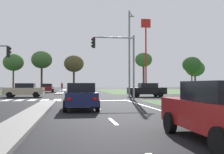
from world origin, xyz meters
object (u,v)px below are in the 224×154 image
object	(u,v)px
treeline_sixth	(192,65)
treeline_seventh	(195,69)
car_black_fifth	(147,90)
treeline_third	(42,60)
treeline_second	(13,62)
treeline_fifth	(144,60)
street_lamp_second	(130,50)
traffic_signal_near_right	(119,56)
treeline_fourth	(74,64)
fastfood_pole_sign	(146,40)
car_navy_near	(81,96)
car_red_second	(223,111)
car_maroon_sixth	(47,88)
car_beige_third	(24,90)
pedestrian_at_median	(62,86)

from	to	relation	value
treeline_sixth	treeline_seventh	bearing A→B (deg)	48.71
car_black_fifth	treeline_third	world-z (taller)	treeline_third
treeline_second	treeline_seventh	world-z (taller)	treeline_second
treeline_fifth	street_lamp_second	bearing A→B (deg)	-107.94
traffic_signal_near_right	treeline_fourth	xyz separation A→B (m)	(-3.91, 37.86, 2.06)
fastfood_pole_sign	treeline_sixth	bearing A→B (deg)	38.88
treeline_second	car_black_fifth	bearing A→B (deg)	-52.81
car_navy_near	treeline_fifth	world-z (taller)	treeline_fifth
street_lamp_second	treeline_third	xyz separation A→B (m)	(-13.03, 30.92, 1.43)
car_red_second	street_lamp_second	bearing A→B (deg)	83.64
treeline_seventh	treeline_second	bearing A→B (deg)	-173.31
car_black_fifth	car_maroon_sixth	bearing A→B (deg)	36.40
car_red_second	street_lamp_second	distance (m)	23.52
car_black_fifth	street_lamp_second	size ratio (longest dim) A/B	0.45
car_red_second	treeline_seventh	distance (m)	62.64
treeline_second	treeline_third	bearing A→B (deg)	23.20
treeline_seventh	street_lamp_second	bearing A→B (deg)	-125.70
car_navy_near	fastfood_pole_sign	world-z (taller)	fastfood_pole_sign
street_lamp_second	traffic_signal_near_right	bearing A→B (deg)	-112.89
car_beige_third	treeline_third	world-z (taller)	treeline_third
fastfood_pole_sign	treeline_third	world-z (taller)	fastfood_pole_sign
traffic_signal_near_right	pedestrian_at_median	bearing A→B (deg)	106.51
fastfood_pole_sign	treeline_second	xyz separation A→B (m)	(-25.92, 9.11, -3.89)
car_beige_third	traffic_signal_near_right	world-z (taller)	traffic_signal_near_right
fastfood_pole_sign	pedestrian_at_median	bearing A→B (deg)	-164.56
car_black_fifth	treeline_sixth	world-z (taller)	treeline_sixth
street_lamp_second	treeline_seventh	size ratio (longest dim) A/B	1.32
car_beige_third	treeline_sixth	xyz separation A→B (m)	(34.02, 29.18, 5.38)
traffic_signal_near_right	treeline_third	xyz separation A→B (m)	(-10.95, 35.86, 2.70)
car_navy_near	car_red_second	distance (m)	9.89
traffic_signal_near_right	treeline_fifth	bearing A→B (deg)	71.39
car_beige_third	treeline_seventh	world-z (taller)	treeline_seventh
treeline_seventh	traffic_signal_near_right	bearing A→B (deg)	-124.23
pedestrian_at_median	treeline_seventh	xyz separation A→B (m)	(32.17, 18.38, 4.24)
car_black_fifth	car_maroon_sixth	xyz separation A→B (m)	(-13.02, 17.67, -0.02)
car_beige_third	treeline_seventh	size ratio (longest dim) A/B	0.60
treeline_third	treeline_seventh	world-z (taller)	treeline_third
treeline_fourth	car_red_second	bearing A→B (deg)	-86.48
traffic_signal_near_right	treeline_fifth	distance (m)	39.67
treeline_third	treeline_fifth	bearing A→B (deg)	3.94
car_maroon_sixth	car_navy_near	bearing A→B (deg)	98.41
car_navy_near	pedestrian_at_median	world-z (taller)	pedestrian_at_median
car_navy_near	fastfood_pole_sign	size ratio (longest dim) A/B	0.31
street_lamp_second	treeline_second	distance (m)	34.05
treeline_seventh	car_maroon_sixth	bearing A→B (deg)	-157.00
street_lamp_second	treeline_seventh	world-z (taller)	street_lamp_second
car_navy_near	pedestrian_at_median	size ratio (longest dim) A/B	2.56
car_maroon_sixth	treeline_second	size ratio (longest dim) A/B	0.55
car_red_second	treeline_fourth	size ratio (longest dim) A/B	0.54
treeline_fifth	car_maroon_sixth	bearing A→B (deg)	-147.08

